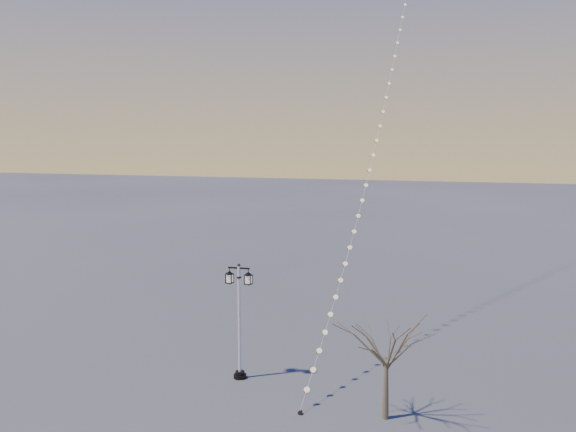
% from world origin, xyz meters
% --- Properties ---
extents(ground, '(300.00, 300.00, 0.00)m').
position_xyz_m(ground, '(0.00, 0.00, 0.00)').
color(ground, '#484849').
rests_on(ground, ground).
extents(street_lamp, '(1.47, 0.64, 5.80)m').
position_xyz_m(street_lamp, '(-1.97, 3.37, 3.21)').
color(street_lamp, black).
rests_on(street_lamp, ground).
extents(bare_tree, '(2.75, 2.75, 4.56)m').
position_xyz_m(bare_tree, '(5.57, 1.12, 3.16)').
color(bare_tree, brown).
rests_on(bare_tree, ground).
extents(kite_train, '(2.27, 29.40, 28.58)m').
position_xyz_m(kite_train, '(2.84, 14.80, 14.17)').
color(kite_train, black).
rests_on(kite_train, ground).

